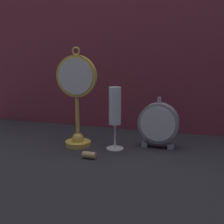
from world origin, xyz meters
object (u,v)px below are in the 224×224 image
(champagne_flute, at_px, (115,111))
(mantel_clock_silver, at_px, (158,124))
(pocket_watch_on_stand, at_px, (77,98))
(wine_cork, at_px, (89,155))

(champagne_flute, bearing_deg, mantel_clock_silver, 22.61)
(pocket_watch_on_stand, distance_m, champagne_flute, 0.14)
(pocket_watch_on_stand, relative_size, mantel_clock_silver, 1.94)
(pocket_watch_on_stand, relative_size, wine_cork, 8.24)
(mantel_clock_silver, height_order, wine_cork, mantel_clock_silver)
(mantel_clock_silver, xyz_separation_m, wine_cork, (-0.19, -0.17, -0.08))
(pocket_watch_on_stand, bearing_deg, mantel_clock_silver, 12.63)
(champagne_flute, xyz_separation_m, wine_cork, (-0.05, -0.11, -0.12))
(pocket_watch_on_stand, relative_size, champagne_flute, 1.61)
(mantel_clock_silver, relative_size, wine_cork, 4.25)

